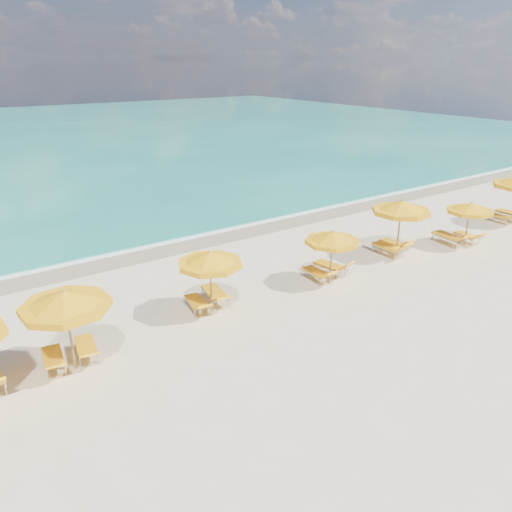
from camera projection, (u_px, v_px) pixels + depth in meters
ground_plane at (279, 298)px, 18.44m from camera, size 120.00×120.00×0.00m
ocean at (15, 139)px, 55.00m from camera, size 120.00×80.00×0.30m
wet_sand_band at (186, 242)px, 24.08m from camera, size 120.00×2.60×0.01m
foam_line at (179, 238)px, 24.69m from camera, size 120.00×1.20×0.03m
whitecap_near at (12, 215)px, 28.19m from camera, size 14.00×0.36×0.05m
whitecap_far at (179, 166)px, 40.98m from camera, size 18.00×0.30×0.05m
umbrella_2 at (65, 301)px, 13.49m from camera, size 3.13×3.13×2.52m
umbrella_3 at (210, 260)px, 16.82m from camera, size 2.33×2.33×2.28m
umbrella_4 at (332, 238)px, 19.14m from camera, size 2.48×2.48×2.16m
umbrella_5 at (401, 208)px, 21.74m from camera, size 3.23×3.23×2.59m
umbrella_6 at (470, 208)px, 23.02m from camera, size 2.60×2.60×2.13m
lounger_2_left at (54, 362)px, 14.23m from camera, size 0.76×1.74×0.68m
lounger_2_right at (86, 350)px, 14.79m from camera, size 0.82×1.76×0.66m
lounger_3_left at (197, 306)px, 17.46m from camera, size 0.83×1.70×0.68m
lounger_3_right at (215, 296)px, 18.10m from camera, size 0.91×1.94×0.71m
lounger_4_left at (317, 276)px, 19.85m from camera, size 0.66×1.72×0.75m
lounger_4_right at (331, 269)px, 20.46m from camera, size 0.85×1.79×0.81m
lounger_5_left at (388, 250)px, 22.39m from camera, size 0.68×1.87×0.88m
lounger_5_right at (394, 246)px, 23.03m from camera, size 0.58×1.64×0.76m
lounger_6_left at (448, 239)px, 23.76m from camera, size 0.90×2.04×0.81m
lounger_6_right at (467, 238)px, 24.04m from camera, size 0.78×1.66×0.74m
lounger_7_left at (500, 219)px, 26.94m from camera, size 0.62×1.68×0.67m
lounger_7_right at (510, 215)px, 27.44m from camera, size 0.63×1.84×0.77m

